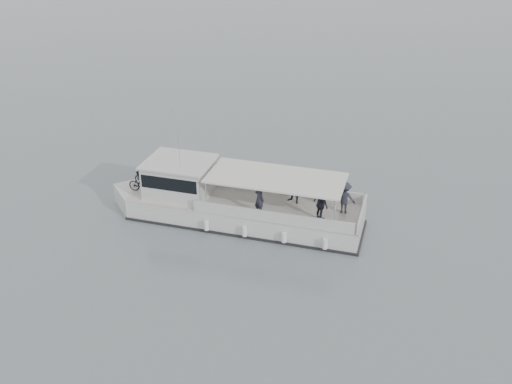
{
  "coord_description": "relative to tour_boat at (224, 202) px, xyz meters",
  "views": [
    {
      "loc": [
        3.35,
        -25.01,
        13.97
      ],
      "look_at": [
        2.14,
        -1.4,
        1.6
      ],
      "focal_mm": 40.0,
      "sensor_mm": 36.0,
      "label": 1
    }
  ],
  "objects": [
    {
      "name": "tour_boat",
      "position": [
        0.0,
        0.0,
        0.0
      ],
      "size": [
        12.64,
        5.59,
        5.29
      ],
      "rotation": [
        0.0,
        0.0,
        -0.24
      ],
      "color": "silver",
      "rests_on": "ground"
    },
    {
      "name": "ground",
      "position": [
        -0.57,
        1.14,
        -0.87
      ],
      "size": [
        1400.0,
        1400.0,
        0.0
      ],
      "primitive_type": "plane",
      "color": "slate",
      "rests_on": "ground"
    }
  ]
}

